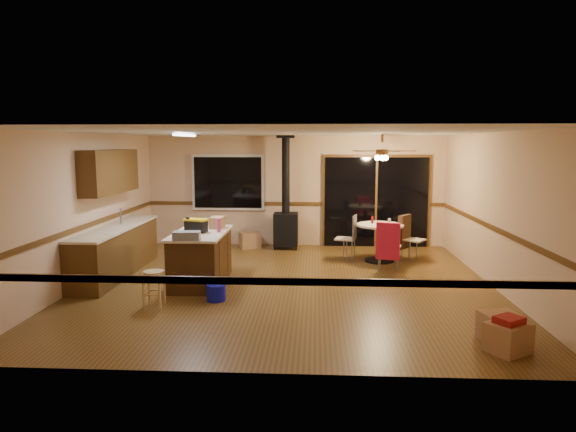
# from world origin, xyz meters

# --- Properties ---
(floor) EXTENTS (7.00, 7.00, 0.00)m
(floor) POSITION_xyz_m (0.00, 0.00, 0.00)
(floor) COLOR brown
(floor) RESTS_ON ground
(ceiling) EXTENTS (7.00, 7.00, 0.00)m
(ceiling) POSITION_xyz_m (0.00, 0.00, 2.60)
(ceiling) COLOR silver
(ceiling) RESTS_ON ground
(wall_back) EXTENTS (7.00, 0.00, 7.00)m
(wall_back) POSITION_xyz_m (0.00, 3.50, 1.30)
(wall_back) COLOR tan
(wall_back) RESTS_ON ground
(wall_front) EXTENTS (7.00, 0.00, 7.00)m
(wall_front) POSITION_xyz_m (0.00, -3.50, 1.30)
(wall_front) COLOR tan
(wall_front) RESTS_ON ground
(wall_left) EXTENTS (0.00, 7.00, 7.00)m
(wall_left) POSITION_xyz_m (-3.50, 0.00, 1.30)
(wall_left) COLOR tan
(wall_left) RESTS_ON ground
(wall_right) EXTENTS (0.00, 7.00, 7.00)m
(wall_right) POSITION_xyz_m (3.50, 0.00, 1.30)
(wall_right) COLOR tan
(wall_right) RESTS_ON ground
(chair_rail) EXTENTS (7.00, 7.00, 0.08)m
(chair_rail) POSITION_xyz_m (0.00, 0.00, 1.00)
(chair_rail) COLOR #533414
(chair_rail) RESTS_ON ground
(window) EXTENTS (1.72, 0.10, 1.32)m
(window) POSITION_xyz_m (-1.60, 3.45, 1.50)
(window) COLOR black
(window) RESTS_ON ground
(sliding_door) EXTENTS (2.52, 0.10, 2.10)m
(sliding_door) POSITION_xyz_m (1.90, 3.45, 1.05)
(sliding_door) COLOR black
(sliding_door) RESTS_ON ground
(lower_cabinets) EXTENTS (0.60, 3.00, 0.86)m
(lower_cabinets) POSITION_xyz_m (-3.20, 0.50, 0.43)
(lower_cabinets) COLOR #4F3214
(lower_cabinets) RESTS_ON ground
(countertop) EXTENTS (0.64, 3.04, 0.04)m
(countertop) POSITION_xyz_m (-3.20, 0.50, 0.88)
(countertop) COLOR beige
(countertop) RESTS_ON lower_cabinets
(upper_cabinets) EXTENTS (0.35, 2.00, 0.80)m
(upper_cabinets) POSITION_xyz_m (-3.33, 0.70, 1.90)
(upper_cabinets) COLOR #4F3214
(upper_cabinets) RESTS_ON ground
(kitchen_island) EXTENTS (0.88, 1.68, 0.90)m
(kitchen_island) POSITION_xyz_m (-1.50, 0.00, 0.45)
(kitchen_island) COLOR #3C230F
(kitchen_island) RESTS_ON ground
(wood_stove) EXTENTS (0.55, 0.50, 2.52)m
(wood_stove) POSITION_xyz_m (-0.20, 3.05, 0.73)
(wood_stove) COLOR black
(wood_stove) RESTS_ON ground
(ceiling_fan) EXTENTS (0.24, 0.24, 0.55)m
(ceiling_fan) POSITION_xyz_m (1.81, 1.83, 2.21)
(ceiling_fan) COLOR brown
(ceiling_fan) RESTS_ON ceiling
(fluorescent_strip) EXTENTS (0.10, 1.20, 0.04)m
(fluorescent_strip) POSITION_xyz_m (-1.80, 0.30, 2.56)
(fluorescent_strip) COLOR white
(fluorescent_strip) RESTS_ON ceiling
(toolbox_grey) EXTENTS (0.44, 0.27, 0.13)m
(toolbox_grey) POSITION_xyz_m (-1.56, -0.71, 0.97)
(toolbox_grey) COLOR slate
(toolbox_grey) RESTS_ON kitchen_island
(toolbox_black) EXTENTS (0.41, 0.30, 0.20)m
(toolbox_black) POSITION_xyz_m (-1.57, -0.01, 1.00)
(toolbox_black) COLOR black
(toolbox_black) RESTS_ON kitchen_island
(toolbox_yellow_lid) EXTENTS (0.46, 0.34, 0.03)m
(toolbox_yellow_lid) POSITION_xyz_m (-1.57, -0.01, 1.12)
(toolbox_yellow_lid) COLOR gold
(toolbox_yellow_lid) RESTS_ON toolbox_black
(box_on_island) EXTENTS (0.25, 0.33, 0.20)m
(box_on_island) POSITION_xyz_m (-1.29, 0.43, 1.00)
(box_on_island) COLOR #9D6F46
(box_on_island) RESTS_ON kitchen_island
(bottle_dark) EXTENTS (0.10, 0.10, 0.26)m
(bottle_dark) POSITION_xyz_m (-1.71, -0.02, 1.03)
(bottle_dark) COLOR black
(bottle_dark) RESTS_ON kitchen_island
(bottle_pink) EXTENTS (0.07, 0.07, 0.24)m
(bottle_pink) POSITION_xyz_m (-1.18, 0.02, 1.02)
(bottle_pink) COLOR #D84C8C
(bottle_pink) RESTS_ON kitchen_island
(bottle_white) EXTENTS (0.06, 0.06, 0.17)m
(bottle_white) POSITION_xyz_m (-1.53, 0.57, 0.98)
(bottle_white) COLOR white
(bottle_white) RESTS_ON kitchen_island
(bar_stool) EXTENTS (0.38, 0.38, 0.55)m
(bar_stool) POSITION_xyz_m (-1.90, -1.36, 0.27)
(bar_stool) COLOR tan
(bar_stool) RESTS_ON floor
(blue_bucket) EXTENTS (0.31, 0.31, 0.25)m
(blue_bucket) POSITION_xyz_m (-1.05, -0.99, 0.12)
(blue_bucket) COLOR #0D12C2
(blue_bucket) RESTS_ON floor
(dining_table) EXTENTS (0.96, 0.96, 0.78)m
(dining_table) POSITION_xyz_m (1.81, 1.83, 0.53)
(dining_table) COLOR black
(dining_table) RESTS_ON ground
(glass_red) EXTENTS (0.06, 0.06, 0.15)m
(glass_red) POSITION_xyz_m (1.66, 1.93, 0.85)
(glass_red) COLOR #590C14
(glass_red) RESTS_ON dining_table
(glass_cream) EXTENTS (0.07, 0.07, 0.13)m
(glass_cream) POSITION_xyz_m (1.99, 1.78, 0.85)
(glass_cream) COLOR beige
(glass_cream) RESTS_ON dining_table
(chair_left) EXTENTS (0.49, 0.48, 0.51)m
(chair_left) POSITION_xyz_m (1.21, 1.91, 0.59)
(chair_left) COLOR tan
(chair_left) RESTS_ON ground
(chair_near) EXTENTS (0.54, 0.56, 0.70)m
(chair_near) POSITION_xyz_m (1.85, 0.96, 0.60)
(chair_near) COLOR tan
(chair_near) RESTS_ON ground
(chair_right) EXTENTS (0.62, 0.60, 0.70)m
(chair_right) POSITION_xyz_m (2.36, 1.99, 0.60)
(chair_right) COLOR tan
(chair_right) RESTS_ON ground
(box_under_window) EXTENTS (0.56, 0.51, 0.36)m
(box_under_window) POSITION_xyz_m (-1.05, 3.10, 0.18)
(box_under_window) COLOR #9D6F46
(box_under_window) RESTS_ON floor
(box_corner_a) EXTENTS (0.59, 0.57, 0.35)m
(box_corner_a) POSITION_xyz_m (2.73, -2.78, 0.17)
(box_corner_a) COLOR #9D6F46
(box_corner_a) RESTS_ON floor
(box_corner_b) EXTENTS (0.51, 0.47, 0.35)m
(box_corner_b) POSITION_xyz_m (2.75, -2.44, 0.18)
(box_corner_b) COLOR #9D6F46
(box_corner_b) RESTS_ON floor
(box_small_red) EXTENTS (0.39, 0.38, 0.08)m
(box_small_red) POSITION_xyz_m (2.73, -2.78, 0.39)
(box_small_red) COLOR maroon
(box_small_red) RESTS_ON box_corner_a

